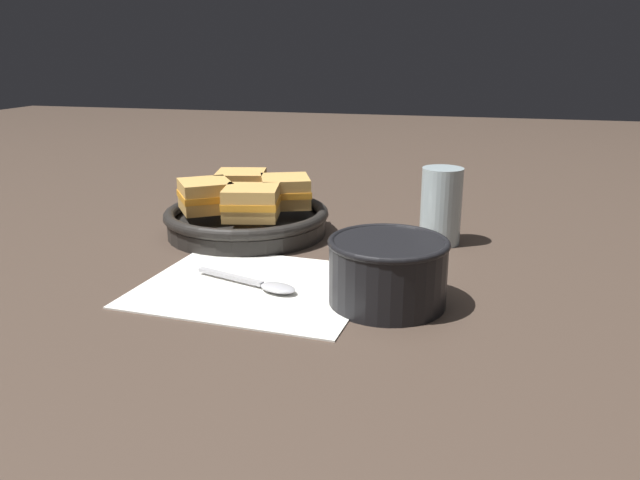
{
  "coord_description": "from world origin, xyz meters",
  "views": [
    {
      "loc": [
        0.21,
        -0.74,
        0.28
      ],
      "look_at": [
        0.02,
        0.01,
        0.04
      ],
      "focal_mm": 35.0,
      "sensor_mm": 36.0,
      "label": 1
    }
  ],
  "objects_px": {
    "sandwich_near_left": "(241,185)",
    "drinking_glass": "(441,206)",
    "spoon": "(264,285)",
    "skillet": "(247,220)",
    "soup_bowl": "(388,268)",
    "sandwich_far_left": "(251,203)",
    "sandwich_far_right": "(285,191)",
    "sandwich_near_right": "(205,196)"
  },
  "relations": [
    {
      "from": "sandwich_near_left",
      "to": "drinking_glass",
      "type": "height_order",
      "value": "drinking_glass"
    },
    {
      "from": "spoon",
      "to": "sandwich_near_left",
      "type": "xyz_separation_m",
      "value": [
        -0.14,
        0.28,
        0.06
      ]
    },
    {
      "from": "skillet",
      "to": "drinking_glass",
      "type": "height_order",
      "value": "drinking_glass"
    },
    {
      "from": "spoon",
      "to": "sandwich_near_left",
      "type": "relative_size",
      "value": 1.54
    },
    {
      "from": "soup_bowl",
      "to": "sandwich_far_left",
      "type": "xyz_separation_m",
      "value": [
        -0.23,
        0.17,
        0.02
      ]
    },
    {
      "from": "sandwich_near_left",
      "to": "sandwich_far_left",
      "type": "height_order",
      "value": "same"
    },
    {
      "from": "sandwich_far_left",
      "to": "drinking_glass",
      "type": "xyz_separation_m",
      "value": [
        0.27,
        0.08,
        -0.01
      ]
    },
    {
      "from": "soup_bowl",
      "to": "spoon",
      "type": "xyz_separation_m",
      "value": [
        -0.15,
        0.0,
        -0.04
      ]
    },
    {
      "from": "sandwich_near_left",
      "to": "sandwich_far_right",
      "type": "bearing_deg",
      "value": -16.7
    },
    {
      "from": "sandwich_far_right",
      "to": "drinking_glass",
      "type": "xyz_separation_m",
      "value": [
        0.24,
        -0.0,
        -0.01
      ]
    },
    {
      "from": "soup_bowl",
      "to": "spoon",
      "type": "height_order",
      "value": "soup_bowl"
    },
    {
      "from": "skillet",
      "to": "sandwich_near_left",
      "type": "height_order",
      "value": "sandwich_near_left"
    },
    {
      "from": "spoon",
      "to": "sandwich_far_right",
      "type": "distance_m",
      "value": 0.26
    },
    {
      "from": "sandwich_near_left",
      "to": "sandwich_far_right",
      "type": "relative_size",
      "value": 0.92
    },
    {
      "from": "sandwich_far_left",
      "to": "spoon",
      "type": "bearing_deg",
      "value": -65.24
    },
    {
      "from": "spoon",
      "to": "sandwich_near_right",
      "type": "bearing_deg",
      "value": 147.37
    },
    {
      "from": "spoon",
      "to": "sandwich_far_left",
      "type": "distance_m",
      "value": 0.19
    },
    {
      "from": "spoon",
      "to": "sandwich_near_right",
      "type": "height_order",
      "value": "sandwich_near_right"
    },
    {
      "from": "sandwich_near_right",
      "to": "drinking_glass",
      "type": "bearing_deg",
      "value": 9.03
    },
    {
      "from": "sandwich_near_left",
      "to": "drinking_glass",
      "type": "xyz_separation_m",
      "value": [
        0.33,
        -0.03,
        -0.01
      ]
    },
    {
      "from": "spoon",
      "to": "sandwich_near_right",
      "type": "distance_m",
      "value": 0.26
    },
    {
      "from": "soup_bowl",
      "to": "spoon",
      "type": "relative_size",
      "value": 0.95
    },
    {
      "from": "drinking_glass",
      "to": "sandwich_near_right",
      "type": "bearing_deg",
      "value": -170.97
    },
    {
      "from": "soup_bowl",
      "to": "spoon",
      "type": "bearing_deg",
      "value": 179.18
    },
    {
      "from": "sandwich_near_right",
      "to": "sandwich_far_right",
      "type": "relative_size",
      "value": 1.06
    },
    {
      "from": "spoon",
      "to": "sandwich_far_left",
      "type": "height_order",
      "value": "sandwich_far_left"
    },
    {
      "from": "sandwich_far_left",
      "to": "sandwich_near_right",
      "type": "bearing_deg",
      "value": 163.3
    },
    {
      "from": "soup_bowl",
      "to": "skillet",
      "type": "xyz_separation_m",
      "value": [
        -0.26,
        0.23,
        -0.02
      ]
    },
    {
      "from": "soup_bowl",
      "to": "sandwich_far_left",
      "type": "distance_m",
      "value": 0.28
    },
    {
      "from": "drinking_glass",
      "to": "sandwich_near_left",
      "type": "bearing_deg",
      "value": 175.06
    },
    {
      "from": "sandwich_near_right",
      "to": "skillet",
      "type": "bearing_deg",
      "value": 30.23
    },
    {
      "from": "sandwich_near_right",
      "to": "sandwich_far_right",
      "type": "bearing_deg",
      "value": 28.3
    },
    {
      "from": "spoon",
      "to": "soup_bowl",
      "type": "bearing_deg",
      "value": 16.65
    },
    {
      "from": "drinking_glass",
      "to": "skillet",
      "type": "bearing_deg",
      "value": -175.31
    },
    {
      "from": "sandwich_near_right",
      "to": "drinking_glass",
      "type": "xyz_separation_m",
      "value": [
        0.35,
        0.06,
        -0.01
      ]
    },
    {
      "from": "skillet",
      "to": "sandwich_near_left",
      "type": "xyz_separation_m",
      "value": [
        -0.03,
        0.05,
        0.04
      ]
    },
    {
      "from": "soup_bowl",
      "to": "sandwich_far_left",
      "type": "height_order",
      "value": "sandwich_far_left"
    },
    {
      "from": "sandwich_near_right",
      "to": "sandwich_near_left",
      "type": "bearing_deg",
      "value": 73.3
    },
    {
      "from": "sandwich_far_right",
      "to": "skillet",
      "type": "bearing_deg",
      "value": -153.65
    },
    {
      "from": "skillet",
      "to": "sandwich_near_left",
      "type": "distance_m",
      "value": 0.07
    },
    {
      "from": "sandwich_near_right",
      "to": "soup_bowl",
      "type": "bearing_deg",
      "value": -32.17
    },
    {
      "from": "sandwich_near_left",
      "to": "sandwich_near_right",
      "type": "bearing_deg",
      "value": -106.7
    }
  ]
}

